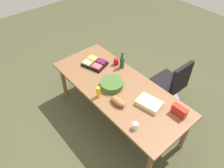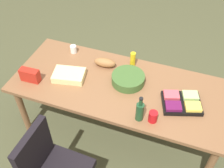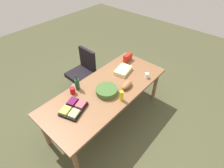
% 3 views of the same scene
% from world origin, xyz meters
% --- Properties ---
extents(ground_plane, '(10.00, 10.00, 0.00)m').
position_xyz_m(ground_plane, '(0.00, 0.00, 0.00)').
color(ground_plane, '#48492F').
extents(conference_table, '(2.21, 0.93, 0.76)m').
position_xyz_m(conference_table, '(0.00, 0.00, 0.68)').
color(conference_table, brown).
rests_on(conference_table, ground).
extents(salad_bowl, '(0.38, 0.38, 0.09)m').
position_xyz_m(salad_bowl, '(-0.06, -0.07, 0.80)').
color(salad_bowl, '#3D5F2A').
rests_on(salad_bowl, conference_table).
extents(fruit_platter, '(0.43, 0.38, 0.07)m').
position_xyz_m(fruit_platter, '(-0.63, 0.05, 0.79)').
color(fruit_platter, black).
rests_on(fruit_platter, conference_table).
extents(paper_cup, '(0.09, 0.09, 0.09)m').
position_xyz_m(paper_cup, '(0.68, -0.33, 0.80)').
color(paper_cup, white).
rests_on(paper_cup, conference_table).
extents(wine_bottle, '(0.09, 0.09, 0.27)m').
position_xyz_m(wine_bottle, '(-0.30, 0.34, 0.86)').
color(wine_bottle, '#1D4526').
rests_on(wine_bottle, conference_table).
extents(red_solo_cup, '(0.09, 0.09, 0.11)m').
position_xyz_m(red_solo_cup, '(-0.42, 0.32, 0.81)').
color(red_solo_cup, red).
rests_on(red_solo_cup, conference_table).
extents(sheet_cake, '(0.36, 0.28, 0.07)m').
position_xyz_m(sheet_cake, '(0.53, 0.08, 0.79)').
color(sheet_cake, beige).
rests_on(sheet_cake, conference_table).
extents(chip_bag_red, '(0.20, 0.09, 0.14)m').
position_xyz_m(chip_bag_red, '(0.89, 0.24, 0.83)').
color(chip_bag_red, red).
rests_on(chip_bag_red, conference_table).
extents(mustard_bottle, '(0.06, 0.06, 0.17)m').
position_xyz_m(mustard_bottle, '(-0.03, -0.34, 0.84)').
color(mustard_bottle, yellow).
rests_on(mustard_bottle, conference_table).
extents(bread_loaf, '(0.25, 0.13, 0.10)m').
position_xyz_m(bread_loaf, '(0.25, -0.22, 0.81)').
color(bread_loaf, '#976639').
rests_on(bread_loaf, conference_table).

